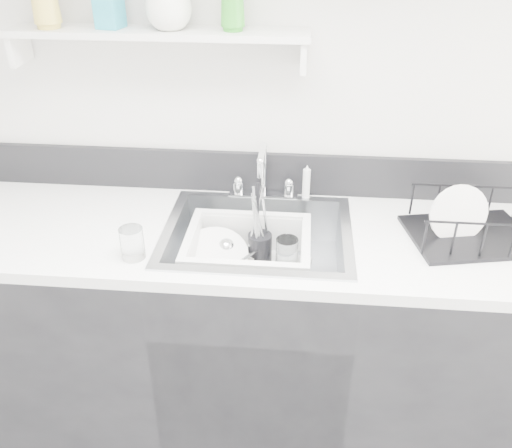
# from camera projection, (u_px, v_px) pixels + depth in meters

# --- Properties ---
(room_shell) EXTENTS (3.50, 3.00, 2.60)m
(room_shell) POSITION_uv_depth(u_px,v_px,m) (207.00, 67.00, 0.76)
(room_shell) COLOR silver
(room_shell) RESTS_ON ground
(counter_run) EXTENTS (3.20, 0.62, 0.92)m
(counter_run) POSITION_uv_depth(u_px,v_px,m) (257.00, 334.00, 2.08)
(counter_run) COLOR black
(counter_run) RESTS_ON ground
(backsplash) EXTENTS (3.20, 0.02, 0.16)m
(backsplash) POSITION_uv_depth(u_px,v_px,m) (264.00, 173.00, 2.06)
(backsplash) COLOR black
(backsplash) RESTS_ON counter_run
(sink) EXTENTS (0.64, 0.52, 0.20)m
(sink) POSITION_uv_depth(u_px,v_px,m) (257.00, 254.00, 1.89)
(sink) COLOR silver
(sink) RESTS_ON counter_run
(faucet) EXTENTS (0.26, 0.18, 0.23)m
(faucet) POSITION_uv_depth(u_px,v_px,m) (263.00, 184.00, 2.02)
(faucet) COLOR silver
(faucet) RESTS_ON counter_run
(side_sprayer) EXTENTS (0.03, 0.03, 0.14)m
(side_sprayer) POSITION_uv_depth(u_px,v_px,m) (306.00, 182.00, 2.01)
(side_sprayer) COLOR white
(side_sprayer) RESTS_ON counter_run
(wall_shelf) EXTENTS (1.00, 0.16, 0.12)m
(wall_shelf) POSITION_uv_depth(u_px,v_px,m) (157.00, 35.00, 1.76)
(wall_shelf) COLOR silver
(wall_shelf) RESTS_ON room_shell
(wash_tub) EXTENTS (0.49, 0.43, 0.16)m
(wash_tub) POSITION_uv_depth(u_px,v_px,m) (248.00, 256.00, 1.87)
(wash_tub) COLOR white
(wash_tub) RESTS_ON sink
(plate_stack) EXTENTS (0.27, 0.27, 0.11)m
(plate_stack) POSITION_uv_depth(u_px,v_px,m) (219.00, 260.00, 1.91)
(plate_stack) COLOR white
(plate_stack) RESTS_ON wash_tub
(utensil_cup) EXTENTS (0.09, 0.09, 0.29)m
(utensil_cup) POSITION_uv_depth(u_px,v_px,m) (260.00, 246.00, 1.93)
(utensil_cup) COLOR black
(utensil_cup) RESTS_ON wash_tub
(ladle) EXTENTS (0.28, 0.19, 0.07)m
(ladle) POSITION_uv_depth(u_px,v_px,m) (242.00, 256.00, 1.92)
(ladle) COLOR silver
(ladle) RESTS_ON wash_tub
(tumbler_in_tub) EXTENTS (0.08, 0.08, 0.11)m
(tumbler_in_tub) POSITION_uv_depth(u_px,v_px,m) (287.00, 253.00, 1.90)
(tumbler_in_tub) COLOR white
(tumbler_in_tub) RESTS_ON wash_tub
(tumbler_counter) EXTENTS (0.08, 0.08, 0.10)m
(tumbler_counter) POSITION_uv_depth(u_px,v_px,m) (132.00, 243.00, 1.68)
(tumbler_counter) COLOR white
(tumbler_counter) RESTS_ON counter_run
(dish_rack) EXTENTS (0.45, 0.37, 0.14)m
(dish_rack) POSITION_uv_depth(u_px,v_px,m) (473.00, 220.00, 1.78)
(dish_rack) COLOR black
(dish_rack) RESTS_ON counter_run
(bowl_small) EXTENTS (0.12, 0.12, 0.03)m
(bowl_small) POSITION_uv_depth(u_px,v_px,m) (278.00, 278.00, 1.84)
(bowl_small) COLOR white
(bowl_small) RESTS_ON wash_tub
(soap_bottle_b) EXTENTS (0.09, 0.09, 0.17)m
(soap_bottle_b) POSITION_uv_depth(u_px,v_px,m) (108.00, 0.00, 1.72)
(soap_bottle_b) COLOR #28A3BB
(soap_bottle_b) RESTS_ON wall_shelf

